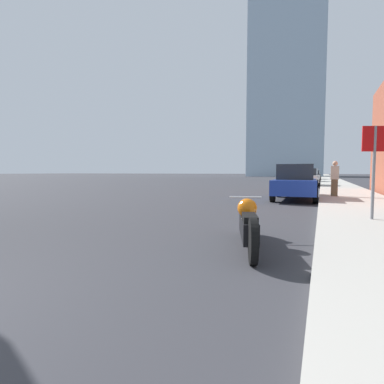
{
  "coord_description": "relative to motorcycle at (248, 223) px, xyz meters",
  "views": [
    {
      "loc": [
        3.67,
        -0.45,
        1.29
      ],
      "look_at": [
        1.05,
        5.59,
        0.84
      ],
      "focal_mm": 28.0,
      "sensor_mm": 36.0,
      "label": 1
    }
  ],
  "objects": [
    {
      "name": "parked_car_blue",
      "position": [
        0.04,
        9.43,
        0.4
      ],
      "size": [
        1.99,
        4.48,
        1.63
      ],
      "rotation": [
        0.0,
        0.0,
        0.03
      ],
      "color": "#1E3899",
      "rests_on": "ground_plane"
    },
    {
      "name": "distant_tower",
      "position": [
        -8.36,
        87.1,
        43.06
      ],
      "size": [
        19.79,
        19.79,
        86.93
      ],
      "color": "#9EB7CC",
      "rests_on": "ground_plane"
    },
    {
      "name": "sidewalk",
      "position": [
        2.5,
        35.42,
        -0.33
      ],
      "size": [
        2.87,
        240.0,
        0.15
      ],
      "color": "#B2ADA3",
      "rests_on": "ground_plane"
    },
    {
      "name": "pedestrian",
      "position": [
        1.7,
        10.53,
        0.58
      ],
      "size": [
        0.36,
        0.23,
        1.65
      ],
      "color": "brown",
      "rests_on": "sidewalk"
    },
    {
      "name": "parked_car_white",
      "position": [
        0.06,
        22.63,
        0.4
      ],
      "size": [
        1.98,
        4.16,
        1.59
      ],
      "rotation": [
        0.0,
        0.0,
        -0.06
      ],
      "color": "silver",
      "rests_on": "ground_plane"
    },
    {
      "name": "parked_car_black",
      "position": [
        0.08,
        45.99,
        0.37
      ],
      "size": [
        1.99,
        4.59,
        1.54
      ],
      "rotation": [
        0.0,
        0.0,
        -0.04
      ],
      "color": "black",
      "rests_on": "ground_plane"
    },
    {
      "name": "parked_car_silver",
      "position": [
        -0.2,
        34.25,
        0.43
      ],
      "size": [
        2.13,
        4.2,
        1.67
      ],
      "rotation": [
        0.0,
        0.0,
        0.1
      ],
      "color": "#BCBCC1",
      "rests_on": "ground_plane"
    },
    {
      "name": "stop_sign",
      "position": [
        2.27,
        3.25,
        1.26
      ],
      "size": [
        0.57,
        0.26,
        2.22
      ],
      "color": "slate",
      "rests_on": "sidewalk"
    },
    {
      "name": "motorcycle",
      "position": [
        0.0,
        0.0,
        0.0
      ],
      "size": [
        0.96,
        2.46,
        0.82
      ],
      "rotation": [
        0.0,
        0.0,
        0.29
      ],
      "color": "black",
      "rests_on": "ground_plane"
    }
  ]
}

